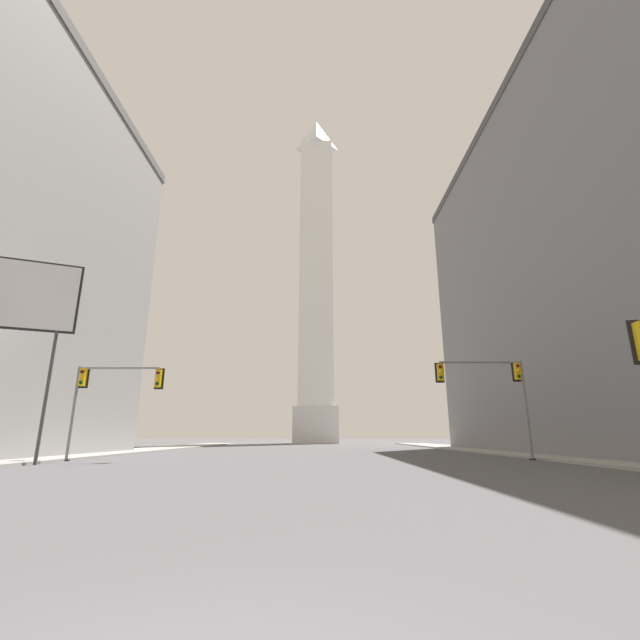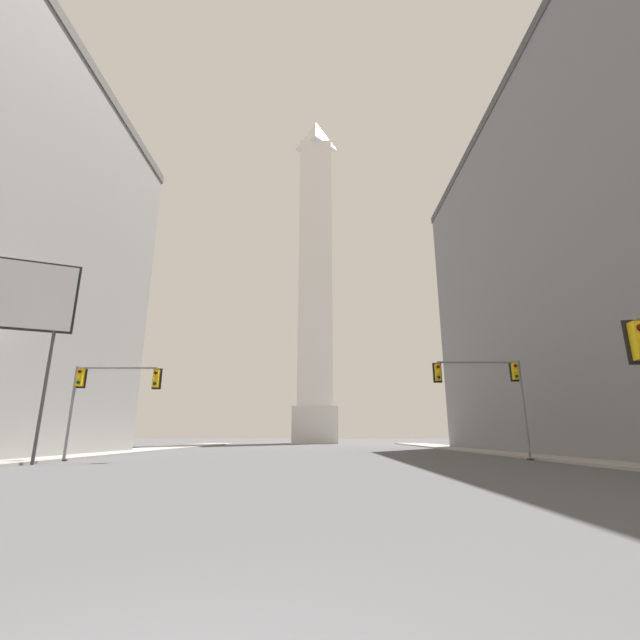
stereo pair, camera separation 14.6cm
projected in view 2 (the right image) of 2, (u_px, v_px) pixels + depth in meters
The scene contains 6 objects.
sidewalk_left at pixel (68, 456), 30.11m from camera, with size 5.00×97.37×0.15m, color gray.
sidewalk_right at pixel (549, 456), 30.01m from camera, with size 5.00×97.37×0.15m, color gray.
obelisk at pixel (317, 274), 89.06m from camera, with size 8.43×8.43×71.43m.
traffic_light_mid_left at pixel (105, 388), 26.78m from camera, with size 5.55×0.50×5.73m.
traffic_light_mid_right at pixel (493, 383), 27.86m from camera, with size 5.86×0.51×6.27m.
billboard_sign at pixel (23, 300), 23.98m from camera, with size 5.06×2.21×11.21m.
Camera 2 is at (0.94, -2.31, 1.50)m, focal length 24.00 mm.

